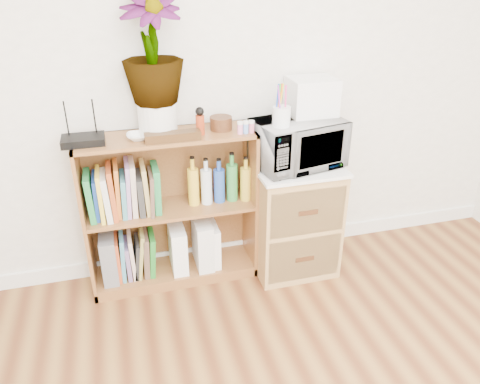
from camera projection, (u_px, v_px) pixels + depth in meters
name	position (u px, v px, depth m)	size (l,w,h in m)	color
skirting_board	(224.00, 249.00, 3.18)	(4.00, 0.02, 0.10)	white
bookshelf	(171.00, 210.00, 2.78)	(1.00, 0.30, 0.95)	brown
wicker_unit	(293.00, 218.00, 2.95)	(0.50, 0.45, 0.70)	#9E7542
microwave	(298.00, 143.00, 2.72)	(0.50, 0.34, 0.28)	silver
pen_cup	(281.00, 117.00, 2.54)	(0.10, 0.10, 0.11)	silver
small_appliance	(311.00, 96.00, 2.71)	(0.27, 0.22, 0.21)	white
router	(83.00, 140.00, 2.44)	(0.22, 0.15, 0.04)	black
white_bowl	(139.00, 136.00, 2.50)	(0.13, 0.13, 0.03)	white
plant_pot	(158.00, 119.00, 2.54)	(0.21, 0.21, 0.18)	silver
potted_plant	(152.00, 49.00, 2.37)	(0.32, 0.32, 0.56)	#396F2C
trinket_box	(173.00, 136.00, 2.48)	(0.30, 0.07, 0.05)	#36210E
kokeshi_doll	(200.00, 125.00, 2.56)	(0.05, 0.05, 0.11)	#9C3013
wooden_bowl	(221.00, 123.00, 2.64)	(0.13, 0.13, 0.07)	#3A1E0F
paint_jars	(246.00, 128.00, 2.58)	(0.12, 0.04, 0.06)	pink
file_box	(109.00, 256.00, 2.81)	(0.09, 0.24, 0.29)	slate
magazine_holder_left	(178.00, 247.00, 2.90)	(0.09, 0.23, 0.29)	white
magazine_holder_mid	(203.00, 242.00, 2.93)	(0.10, 0.25, 0.31)	silver
magazine_holder_right	(211.00, 244.00, 2.95)	(0.09, 0.22, 0.27)	white
cookbooks	(124.00, 191.00, 2.65)	(0.41, 0.20, 0.31)	#23833F
liquor_bottles	(224.00, 179.00, 2.79)	(0.45, 0.07, 0.30)	gold
lower_books	(136.00, 254.00, 2.85)	(0.24, 0.19, 0.30)	#C14922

